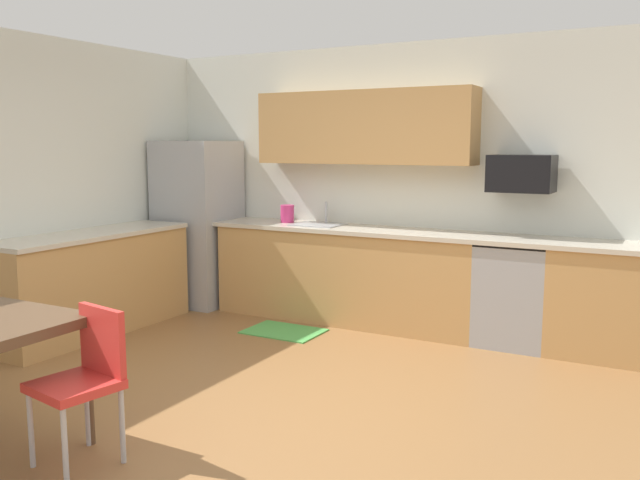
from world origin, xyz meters
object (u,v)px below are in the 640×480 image
(chair_near_table, at_px, (86,373))
(kettle, at_px, (287,215))
(refrigerator, at_px, (198,223))
(microwave, at_px, (522,173))
(oven_range, at_px, (514,293))

(chair_near_table, height_order, kettle, kettle)
(kettle, bearing_deg, refrigerator, -173.02)
(microwave, relative_size, chair_near_table, 0.64)
(oven_range, xyz_separation_m, kettle, (-2.34, 0.05, 0.56))
(oven_range, height_order, kettle, kettle)
(refrigerator, xyz_separation_m, kettle, (1.06, 0.13, 0.13))
(kettle, bearing_deg, oven_range, -1.22)
(chair_near_table, distance_m, kettle, 3.54)
(microwave, bearing_deg, refrigerator, -176.97)
(oven_range, bearing_deg, refrigerator, -178.65)
(refrigerator, bearing_deg, oven_range, 1.35)
(oven_range, distance_m, chair_near_table, 3.70)
(chair_near_table, bearing_deg, microwave, 65.83)
(microwave, xyz_separation_m, kettle, (-2.34, -0.05, -0.47))
(refrigerator, xyz_separation_m, chair_near_table, (1.85, -3.28, -0.38))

